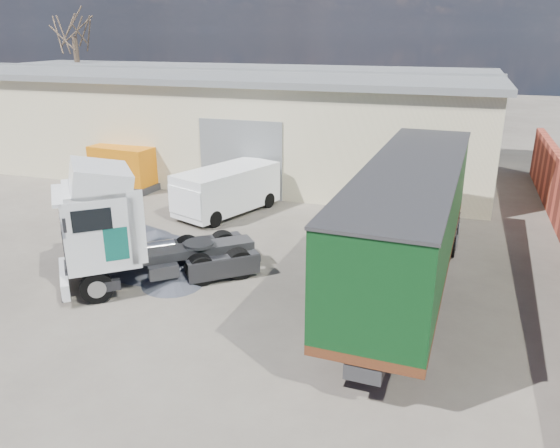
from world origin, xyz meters
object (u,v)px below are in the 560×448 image
(tractor_unit, at_px, (126,233))
(orange_skip, at_px, (127,169))
(box_trailer, at_px, (410,215))
(bare_tree, at_px, (72,22))
(panel_van, at_px, (224,191))

(tractor_unit, relative_size, orange_skip, 1.62)
(tractor_unit, distance_m, orange_skip, 11.29)
(tractor_unit, xyz_separation_m, orange_skip, (-6.15, 9.44, -0.73))
(tractor_unit, xyz_separation_m, box_trailer, (8.11, 2.09, 0.74))
(bare_tree, relative_size, box_trailer, 0.81)
(bare_tree, xyz_separation_m, box_trailer, (24.26, -17.55, -5.54))
(box_trailer, relative_size, panel_van, 2.32)
(panel_van, bearing_deg, box_trailer, -10.39)
(orange_skip, bearing_deg, tractor_unit, -50.40)
(tractor_unit, height_order, orange_skip, tractor_unit)
(box_trailer, xyz_separation_m, orange_skip, (-14.26, 7.35, -1.47))
(orange_skip, bearing_deg, box_trailer, -20.77)
(bare_tree, height_order, panel_van, bare_tree)
(bare_tree, distance_m, panel_van, 21.62)
(bare_tree, relative_size, orange_skip, 2.69)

